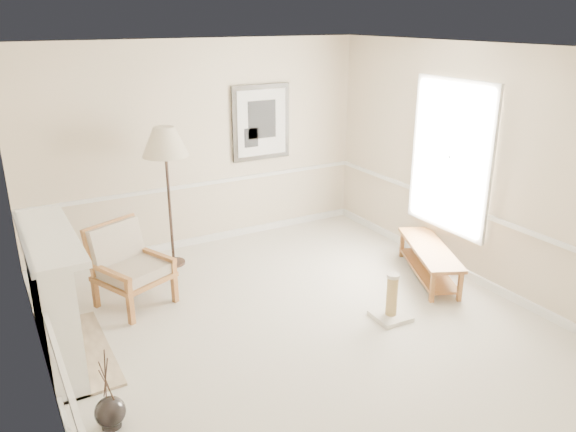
# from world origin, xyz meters

# --- Properties ---
(ground) EXTENTS (5.50, 5.50, 0.00)m
(ground) POSITION_xyz_m (0.00, 0.00, 0.00)
(ground) COLOR silver
(ground) RESTS_ON ground
(room) EXTENTS (5.04, 5.54, 2.92)m
(room) POSITION_xyz_m (0.14, 0.08, 1.87)
(room) COLOR beige
(room) RESTS_ON ground
(fireplace) EXTENTS (0.64, 1.64, 1.31)m
(fireplace) POSITION_xyz_m (-2.34, 0.60, 0.64)
(fireplace) COLOR white
(fireplace) RESTS_ON ground
(floor_vase) EXTENTS (0.25, 0.25, 0.74)m
(floor_vase) POSITION_xyz_m (-2.15, -0.63, 0.14)
(floor_vase) COLOR black
(floor_vase) RESTS_ON ground
(armchair) EXTENTS (0.96, 0.99, 0.95)m
(armchair) POSITION_xyz_m (-1.46, 1.43, 0.51)
(armchair) COLOR #9E5B33
(armchair) RESTS_ON ground
(floor_lamp) EXTENTS (0.71, 0.71, 1.87)m
(floor_lamp) POSITION_xyz_m (-0.67, 2.21, 1.63)
(floor_lamp) COLOR black
(floor_lamp) RESTS_ON ground
(bench) EXTENTS (1.00, 1.49, 0.41)m
(bench) POSITION_xyz_m (2.06, 0.21, 0.28)
(bench) COLOR #9E5B33
(bench) RESTS_ON ground
(scratching_post) EXTENTS (0.40, 0.40, 0.54)m
(scratching_post) POSITION_xyz_m (0.97, -0.37, 0.17)
(scratching_post) COLOR white
(scratching_post) RESTS_ON ground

